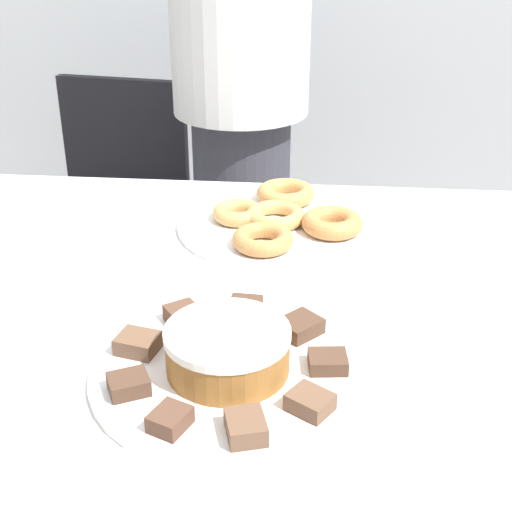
# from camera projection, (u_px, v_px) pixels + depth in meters

# --- Properties ---
(table) EXTENTS (1.70, 1.06, 0.76)m
(table) POSITION_uv_depth(u_px,v_px,m) (219.00, 337.00, 1.21)
(table) COLOR silver
(table) RESTS_ON ground_plane
(person_standing) EXTENTS (0.35, 0.35, 1.71)m
(person_standing) POSITION_uv_depth(u_px,v_px,m) (241.00, 91.00, 1.84)
(person_standing) COLOR #383842
(person_standing) RESTS_ON ground_plane
(office_chair_left) EXTENTS (0.50, 0.50, 0.88)m
(office_chair_left) POSITION_uv_depth(u_px,v_px,m) (114.00, 242.00, 2.17)
(office_chair_left) COLOR black
(office_chair_left) RESTS_ON ground_plane
(plate_cake) EXTENTS (0.38, 0.38, 0.01)m
(plate_cake) POSITION_uv_depth(u_px,v_px,m) (228.00, 372.00, 0.98)
(plate_cake) COLOR white
(plate_cake) RESTS_ON table
(plate_donuts) EXTENTS (0.39, 0.39, 0.01)m
(plate_donuts) POSITION_uv_depth(u_px,v_px,m) (275.00, 225.00, 1.42)
(plate_donuts) COLOR white
(plate_donuts) RESTS_ON table
(frosted_cake) EXTENTS (0.17, 0.17, 0.06)m
(frosted_cake) POSITION_uv_depth(u_px,v_px,m) (228.00, 350.00, 0.96)
(frosted_cake) COLOR #9E662D
(frosted_cake) RESTS_ON plate_cake
(lamington_0) EXTENTS (0.06, 0.05, 0.02)m
(lamington_0) POSITION_uv_depth(u_px,v_px,m) (328.00, 362.00, 0.98)
(lamington_0) COLOR #513828
(lamington_0) RESTS_ON plate_cake
(lamington_1) EXTENTS (0.08, 0.08, 0.02)m
(lamington_1) POSITION_uv_depth(u_px,v_px,m) (300.00, 326.00, 1.05)
(lamington_1) COLOR #513828
(lamington_1) RESTS_ON plate_cake
(lamington_2) EXTENTS (0.05, 0.06, 0.03)m
(lamington_2) POSITION_uv_depth(u_px,v_px,m) (245.00, 310.00, 1.09)
(lamington_2) COLOR #513828
(lamington_2) RESTS_ON plate_cake
(lamington_3) EXTENTS (0.07, 0.07, 0.03)m
(lamington_3) POSITION_uv_depth(u_px,v_px,m) (184.00, 316.00, 1.08)
(lamington_3) COLOR brown
(lamington_3) RESTS_ON plate_cake
(lamington_4) EXTENTS (0.07, 0.06, 0.03)m
(lamington_4) POSITION_uv_depth(u_px,v_px,m) (138.00, 343.00, 1.01)
(lamington_4) COLOR brown
(lamington_4) RESTS_ON plate_cake
(lamington_5) EXTENTS (0.07, 0.06, 0.02)m
(lamington_5) POSITION_uv_depth(u_px,v_px,m) (129.00, 384.00, 0.93)
(lamington_5) COLOR #513828
(lamington_5) RESTS_ON plate_cake
(lamington_6) EXTENTS (0.06, 0.06, 0.02)m
(lamington_6) POSITION_uv_depth(u_px,v_px,m) (170.00, 420.00, 0.87)
(lamington_6) COLOR brown
(lamington_6) RESTS_ON plate_cake
(lamington_7) EXTENTS (0.06, 0.06, 0.03)m
(lamington_7) POSITION_uv_depth(u_px,v_px,m) (246.00, 427.00, 0.85)
(lamington_7) COLOR brown
(lamington_7) RESTS_ON plate_cake
(lamington_8) EXTENTS (0.07, 0.07, 0.02)m
(lamington_8) POSITION_uv_depth(u_px,v_px,m) (310.00, 402.00, 0.90)
(lamington_8) COLOR brown
(lamington_8) RESTS_ON plate_cake
(donut_0) EXTENTS (0.12, 0.12, 0.03)m
(donut_0) POSITION_uv_depth(u_px,v_px,m) (275.00, 216.00, 1.41)
(donut_0) COLOR tan
(donut_0) RESTS_ON plate_donuts
(donut_1) EXTENTS (0.12, 0.12, 0.03)m
(donut_1) POSITION_uv_depth(u_px,v_px,m) (286.00, 193.00, 1.51)
(donut_1) COLOR #D18E4C
(donut_1) RESTS_ON plate_donuts
(donut_2) EXTENTS (0.10, 0.10, 0.03)m
(donut_2) POSITION_uv_depth(u_px,v_px,m) (236.00, 213.00, 1.42)
(donut_2) COLOR tan
(donut_2) RESTS_ON plate_donuts
(donut_3) EXTENTS (0.11, 0.11, 0.03)m
(donut_3) POSITION_uv_depth(u_px,v_px,m) (263.00, 239.00, 1.31)
(donut_3) COLOR #C68447
(donut_3) RESTS_ON plate_donuts
(donut_4) EXTENTS (0.12, 0.12, 0.04)m
(donut_4) POSITION_uv_depth(u_px,v_px,m) (332.00, 223.00, 1.37)
(donut_4) COLOR #C68447
(donut_4) RESTS_ON plate_donuts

